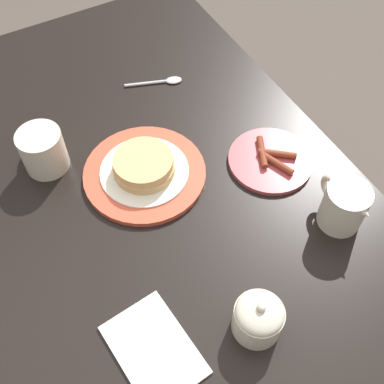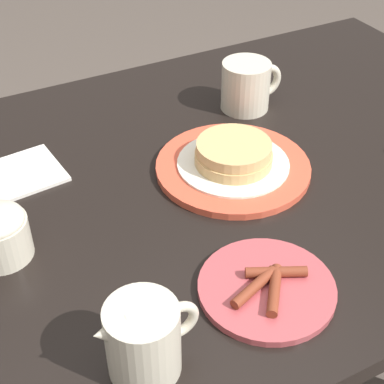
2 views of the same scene
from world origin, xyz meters
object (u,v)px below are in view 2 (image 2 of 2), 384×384
object	(u,v)px
pancake_plate	(233,162)
coffee_mug	(247,85)
side_plate_bacon	(267,288)
creamer_pitcher	(143,339)
napkin	(8,178)

from	to	relation	value
pancake_plate	coffee_mug	world-z (taller)	coffee_mug
coffee_mug	side_plate_bacon	bearing A→B (deg)	-118.54
pancake_plate	side_plate_bacon	xyz separation A→B (m)	(-0.10, -0.25, -0.01)
creamer_pitcher	napkin	xyz separation A→B (m)	(-0.05, 0.42, -0.05)
pancake_plate	coffee_mug	bearing A→B (deg)	52.37
pancake_plate	coffee_mug	size ratio (longest dim) A/B	2.04
creamer_pitcher	napkin	distance (m)	0.43
side_plate_bacon	coffee_mug	world-z (taller)	coffee_mug
pancake_plate	side_plate_bacon	world-z (taller)	pancake_plate
side_plate_bacon	creamer_pitcher	xyz separation A→B (m)	(-0.18, -0.03, 0.04)
coffee_mug	pancake_plate	bearing A→B (deg)	-127.63
pancake_plate	coffee_mug	xyz separation A→B (m)	(0.13, 0.16, 0.03)
coffee_mug	napkin	distance (m)	0.46
side_plate_bacon	coffee_mug	xyz separation A→B (m)	(0.22, 0.41, 0.04)
coffee_mug	creamer_pitcher	distance (m)	0.60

